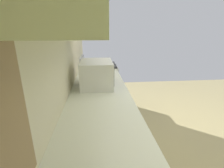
{
  "coord_description": "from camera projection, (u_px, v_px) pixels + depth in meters",
  "views": [
    {
      "loc": [
        -1.64,
        1.17,
        1.52
      ],
      "look_at": [
        -0.68,
        1.08,
        1.2
      ],
      "focal_mm": 25.86,
      "sensor_mm": 36.0,
      "label": 1
    }
  ],
  "objects": [
    {
      "name": "bowl",
      "position": [
        102.0,
        74.0,
        2.38
      ],
      "size": [
        0.19,
        0.19,
        0.05
      ],
      "color": "#D84C47",
      "rests_on": "counter_run"
    },
    {
      "name": "oven_range",
      "position": [
        99.0,
        87.0,
        3.21
      ],
      "size": [
        0.61,
        0.69,
        1.06
      ],
      "color": "#B7BABF",
      "rests_on": "ground_plane"
    },
    {
      "name": "ground_plane",
      "position": [
        188.0,
        151.0,
        2.14
      ],
      "size": [
        6.05,
        6.05,
        0.0
      ],
      "primitive_type": "plane",
      "color": "tan"
    },
    {
      "name": "wall_back",
      "position": [
        60.0,
        56.0,
        1.59
      ],
      "size": [
        3.9,
        0.12,
        2.55
      ],
      "primitive_type": "cube",
      "color": "beige",
      "rests_on": "ground_plane"
    },
    {
      "name": "counter_run",
      "position": [
        101.0,
        151.0,
        1.52
      ],
      "size": [
        2.99,
        0.66,
        0.88
      ],
      "color": "beige",
      "rests_on": "ground_plane"
    },
    {
      "name": "microwave",
      "position": [
        97.0,
        74.0,
        1.91
      ],
      "size": [
        0.5,
        0.37,
        0.3
      ],
      "color": "white",
      "rests_on": "counter_run"
    }
  ]
}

